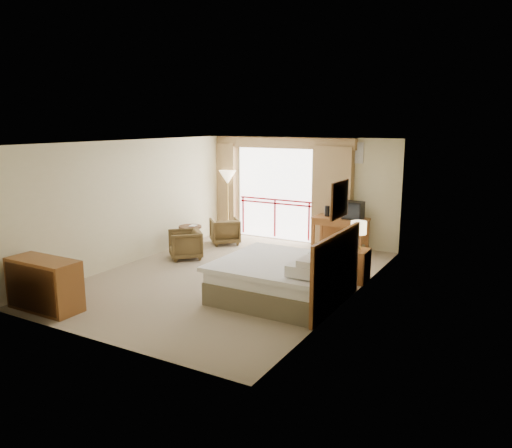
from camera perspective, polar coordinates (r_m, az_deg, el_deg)
The scene contains 29 objects.
floor at distance 10.17m, azimuth -2.86°, elevation -6.02°, with size 7.00×7.00×0.00m, color gray.
ceiling at distance 9.70m, azimuth -3.03°, elevation 9.36°, with size 7.00×7.00×0.00m, color white.
wall_back at distance 12.90m, azimuth 5.44°, elevation 3.86°, with size 5.00×5.00×0.00m, color beige.
wall_front at distance 7.21m, azimuth -18.05°, elevation -2.85°, with size 5.00×5.00×0.00m, color beige.
wall_left at distance 11.37m, azimuth -13.65°, elevation 2.54°, with size 7.00×7.00×0.00m, color beige.
wall_right at distance 8.78m, azimuth 10.96°, elevation 0.04°, with size 7.00×7.00×0.00m, color beige.
balcony_door at distance 13.25m, azimuth 2.23°, elevation 3.46°, with size 2.40×2.40×0.00m, color white.
balcony_railing at distance 13.29m, azimuth 2.18°, elevation 1.79°, with size 2.09×0.03×1.02m.
curtain_left at distance 13.96m, azimuth -4.06°, elevation 4.06°, with size 1.00×0.26×2.50m, color olive.
curtain_right at distance 12.46m, azimuth 8.72°, elevation 3.04°, with size 1.00×0.26×2.50m, color olive.
valance at distance 13.03m, azimuth 2.07°, elevation 9.29°, with size 4.40×0.22×0.28m, color olive.
hvac_vent at distance 12.30m, azimuth 11.06°, elevation 8.01°, with size 0.50×0.04×0.50m, color silver.
bed at distance 8.86m, azimuth 3.26°, elevation -6.17°, with size 2.13×2.06×0.97m.
headboard at distance 8.42m, azimuth 9.19°, elevation -5.32°, with size 0.06×2.10×1.30m, color brown.
framed_art at distance 8.15m, azimuth 9.54°, elevation 2.77°, with size 0.04×0.72×0.60m.
nightstand at distance 9.98m, azimuth 11.39°, elevation -4.67°, with size 0.45×0.53×0.64m, color brown.
table_lamp at distance 9.85m, azimuth 11.65°, elevation -0.47°, with size 0.30×0.30×0.54m.
phone at distance 9.76m, azimuth 10.92°, elevation -2.81°, with size 0.20×0.16×0.09m, color black.
desk at distance 12.12m, azimuth 9.72°, elevation -0.10°, with size 1.28×0.62×0.84m.
tv at distance 11.90m, azimuth 11.04°, elevation 1.54°, with size 0.46×0.36×0.41m.
coffee_maker at distance 12.13m, azimuth 8.13°, elevation 1.46°, with size 0.12×0.12×0.26m, color black.
cup at distance 12.05m, azimuth 8.69°, elevation 0.97°, with size 0.06×0.06×0.09m, color white.
wastebasket at distance 12.03m, azimuth 8.20°, elevation -2.58°, with size 0.25×0.25×0.31m, color black.
armchair_far at distance 12.88m, azimuth -3.56°, elevation -2.24°, with size 0.70×0.72×0.65m, color #473519.
armchair_near at distance 11.59m, azimuth -8.05°, elevation -3.90°, with size 0.70×0.72×0.65m, color #473519.
side_table at distance 12.18m, azimuth -7.53°, elevation -1.12°, with size 0.55×0.55×0.60m.
book at distance 12.14m, azimuth -7.55°, elevation -0.22°, with size 0.16×0.21×0.02m, color white.
floor_lamp at distance 13.51m, azimuth -3.27°, elevation 5.08°, with size 0.46×0.46×1.79m.
dresser at distance 9.03m, azimuth -23.05°, elevation -6.39°, with size 1.30×0.55×0.86m.
Camera 1 is at (5.21, -8.17, 3.08)m, focal length 35.00 mm.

